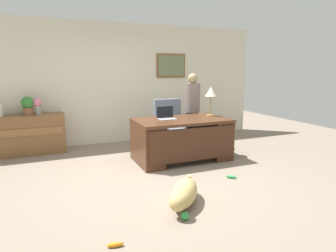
# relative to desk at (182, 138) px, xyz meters

# --- Properties ---
(ground_plane) EXTENTS (12.00, 12.00, 0.00)m
(ground_plane) POSITION_rel_desk_xyz_m (-0.73, -0.69, -0.42)
(ground_plane) COLOR gray
(back_wall) EXTENTS (7.00, 0.16, 2.70)m
(back_wall) POSITION_rel_desk_xyz_m (-0.72, 1.90, 0.93)
(back_wall) COLOR beige
(back_wall) RESTS_ON ground_plane
(desk) EXTENTS (1.72, 0.99, 0.77)m
(desk) POSITION_rel_desk_xyz_m (0.00, 0.00, 0.00)
(desk) COLOR #4C2B19
(desk) RESTS_ON ground_plane
(credenza) EXTENTS (1.48, 0.50, 0.79)m
(credenza) POSITION_rel_desk_xyz_m (-2.70, 1.55, -0.02)
(credenza) COLOR brown
(credenza) RESTS_ON ground_plane
(armchair) EXTENTS (0.60, 0.59, 1.04)m
(armchair) POSITION_rel_desk_xyz_m (0.14, 0.88, 0.05)
(armchair) COLOR slate
(armchair) RESTS_ON ground_plane
(person_standing) EXTENTS (0.32, 0.32, 1.59)m
(person_standing) POSITION_rel_desk_xyz_m (0.63, 0.80, 0.40)
(person_standing) COLOR #262323
(person_standing) RESTS_ON ground_plane
(dog_lying) EXTENTS (0.69, 0.77, 0.30)m
(dog_lying) POSITION_rel_desk_xyz_m (-0.80, -1.72, -0.26)
(dog_lying) COLOR tan
(dog_lying) RESTS_ON ground_plane
(laptop) EXTENTS (0.32, 0.22, 0.22)m
(laptop) POSITION_rel_desk_xyz_m (-0.26, 0.14, 0.41)
(laptop) COLOR #B2B5BA
(laptop) RESTS_ON desk
(desk_lamp) EXTENTS (0.22, 0.22, 0.56)m
(desk_lamp) POSITION_rel_desk_xyz_m (0.67, 0.14, 0.79)
(desk_lamp) COLOR #9E8447
(desk_lamp) RESTS_ON desk
(vase_with_flowers) EXTENTS (0.17, 0.17, 0.32)m
(vase_with_flowers) POSITION_rel_desk_xyz_m (-2.44, 1.56, 0.56)
(vase_with_flowers) COLOR #9B9C97
(vase_with_flowers) RESTS_ON credenza
(potted_plant) EXTENTS (0.24, 0.24, 0.36)m
(potted_plant) POSITION_rel_desk_xyz_m (-2.62, 1.56, 0.57)
(potted_plant) COLOR brown
(potted_plant) RESTS_ON credenza
(dog_toy_ball) EXTENTS (0.09, 0.09, 0.09)m
(dog_toy_ball) POSITION_rel_desk_xyz_m (-0.94, -2.04, -0.37)
(dog_toy_ball) COLOR green
(dog_toy_ball) RESTS_ON ground_plane
(dog_toy_bone) EXTENTS (0.15, 0.15, 0.05)m
(dog_toy_bone) POSITION_rel_desk_xyz_m (0.29, -1.17, -0.39)
(dog_toy_bone) COLOR green
(dog_toy_bone) RESTS_ON ground_plane
(dog_toy_plush) EXTENTS (0.17, 0.07, 0.05)m
(dog_toy_plush) POSITION_rel_desk_xyz_m (-1.78, -2.25, -0.39)
(dog_toy_plush) COLOR orange
(dog_toy_plush) RESTS_ON ground_plane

